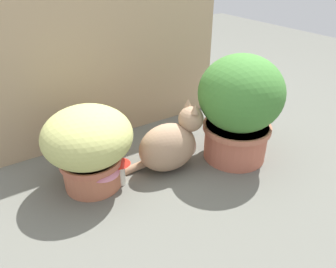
{
  "coord_description": "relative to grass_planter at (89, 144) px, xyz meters",
  "views": [
    {
      "loc": [
        -0.54,
        -0.9,
        0.86
      ],
      "look_at": [
        0.11,
        0.09,
        0.18
      ],
      "focal_mm": 34.56,
      "sensor_mm": 36.0,
      "label": 1
    }
  ],
  "objects": [
    {
      "name": "ground_plane",
      "position": [
        0.21,
        -0.17,
        -0.2
      ],
      "size": [
        6.0,
        6.0,
        0.0
      ],
      "primitive_type": "plane",
      "color": "#5A5B53"
    },
    {
      "name": "mushroom_ornament_red",
      "position": [
        0.1,
        -0.06,
        -0.1
      ],
      "size": [
        0.08,
        0.08,
        0.14
      ],
      "color": "silver",
      "rests_on": "ground"
    },
    {
      "name": "grass_planter",
      "position": [
        0.0,
        0.0,
        0.0
      ],
      "size": [
        0.35,
        0.35,
        0.35
      ],
      "color": "#B8684A",
      "rests_on": "ground"
    },
    {
      "name": "leafy_planter",
      "position": [
        0.64,
        -0.17,
        0.07
      ],
      "size": [
        0.37,
        0.37,
        0.49
      ],
      "color": "#B6624B",
      "rests_on": "ground"
    },
    {
      "name": "mushroom_ornament_pink",
      "position": [
        0.02,
        -0.07,
        -0.09
      ],
      "size": [
        0.13,
        0.13,
        0.15
      ],
      "color": "silver",
      "rests_on": "ground"
    },
    {
      "name": "cardboard_backdrop",
      "position": [
        0.27,
        0.35,
        0.26
      ],
      "size": [
        1.22,
        0.03,
        0.91
      ],
      "primitive_type": "cube",
      "color": "tan",
      "rests_on": "ground"
    },
    {
      "name": "cat",
      "position": [
        0.34,
        -0.08,
        -0.07
      ],
      "size": [
        0.37,
        0.21,
        0.32
      ],
      "color": "#A28063",
      "rests_on": "ground"
    }
  ]
}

